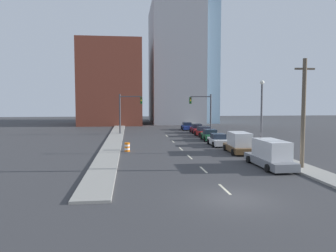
% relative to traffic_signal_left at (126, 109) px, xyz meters
% --- Properties ---
extents(ground_plane, '(200.00, 200.00, 0.00)m').
position_rel_traffic_signal_left_xyz_m(ground_plane, '(6.27, -35.97, -4.16)').
color(ground_plane, '#38383A').
extents(sidewalk_left, '(2.17, 88.81, 0.16)m').
position_rel_traffic_signal_left_xyz_m(sidewalk_left, '(-1.55, 8.43, -4.08)').
color(sidewalk_left, gray).
rests_on(sidewalk_left, ground).
extents(sidewalk_right, '(2.17, 88.81, 0.16)m').
position_rel_traffic_signal_left_xyz_m(sidewalk_right, '(14.09, 8.43, -4.08)').
color(sidewalk_right, gray).
rests_on(sidewalk_right, ground).
extents(lane_stripe_at_2m, '(0.16, 2.40, 0.01)m').
position_rel_traffic_signal_left_xyz_m(lane_stripe_at_2m, '(6.27, -33.97, -4.16)').
color(lane_stripe_at_2m, beige).
rests_on(lane_stripe_at_2m, ground).
extents(lane_stripe_at_8m, '(0.16, 2.40, 0.01)m').
position_rel_traffic_signal_left_xyz_m(lane_stripe_at_8m, '(6.27, -28.25, -4.16)').
color(lane_stripe_at_8m, beige).
rests_on(lane_stripe_at_8m, ground).
extents(lane_stripe_at_14m, '(0.16, 2.40, 0.01)m').
position_rel_traffic_signal_left_xyz_m(lane_stripe_at_14m, '(6.27, -22.33, -4.16)').
color(lane_stripe_at_14m, beige).
rests_on(lane_stripe_at_14m, ground).
extents(lane_stripe_at_19m, '(0.16, 2.40, 0.01)m').
position_rel_traffic_signal_left_xyz_m(lane_stripe_at_19m, '(6.27, -16.88, -4.16)').
color(lane_stripe_at_19m, beige).
rests_on(lane_stripe_at_19m, ground).
extents(lane_stripe_at_26m, '(0.16, 2.40, 0.01)m').
position_rel_traffic_signal_left_xyz_m(lane_stripe_at_26m, '(6.27, -10.06, -4.16)').
color(lane_stripe_at_26m, beige).
rests_on(lane_stripe_at_26m, ground).
extents(lane_stripe_at_33m, '(0.16, 2.40, 0.01)m').
position_rel_traffic_signal_left_xyz_m(lane_stripe_at_33m, '(6.27, -2.83, -4.16)').
color(lane_stripe_at_33m, beige).
rests_on(lane_stripe_at_33m, ground).
extents(building_brick_left, '(14.00, 16.00, 18.97)m').
position_rel_traffic_signal_left_xyz_m(building_brick_left, '(-3.70, 25.32, 5.32)').
color(building_brick_left, brown).
rests_on(building_brick_left, ground).
extents(building_office_center, '(12.00, 20.00, 28.86)m').
position_rel_traffic_signal_left_xyz_m(building_office_center, '(11.95, 29.32, 10.26)').
color(building_office_center, '#99999E').
rests_on(building_office_center, ground).
extents(building_glass_right, '(13.00, 20.00, 34.89)m').
position_rel_traffic_signal_left_xyz_m(building_glass_right, '(15.59, 33.32, 13.28)').
color(building_glass_right, '#7A9EB7').
rests_on(building_glass_right, ground).
extents(traffic_signal_left, '(3.73, 0.35, 6.52)m').
position_rel_traffic_signal_left_xyz_m(traffic_signal_left, '(0.00, 0.00, 0.00)').
color(traffic_signal_left, '#38383D').
rests_on(traffic_signal_left, ground).
extents(traffic_signal_right, '(3.73, 0.35, 6.52)m').
position_rel_traffic_signal_left_xyz_m(traffic_signal_right, '(12.94, 0.00, 0.00)').
color(traffic_signal_right, '#38383D').
rests_on(traffic_signal_right, ground).
extents(utility_pole_right_near, '(1.60, 0.32, 8.65)m').
position_rel_traffic_signal_left_xyz_m(utility_pole_right_near, '(14.00, -29.00, 0.28)').
color(utility_pole_right_near, brown).
rests_on(utility_pole_right_near, ground).
extents(traffic_barrel, '(0.56, 0.56, 0.95)m').
position_rel_traffic_signal_left_xyz_m(traffic_barrel, '(0.27, -18.13, -3.69)').
color(traffic_barrel, orange).
rests_on(traffic_barrel, ground).
extents(street_lamp, '(0.44, 0.44, 7.51)m').
position_rel_traffic_signal_left_xyz_m(street_lamp, '(14.12, -20.58, 0.24)').
color(street_lamp, '#4C4C51').
rests_on(street_lamp, ground).
extents(box_truck_gray, '(2.34, 6.18, 2.24)m').
position_rel_traffic_signal_left_xyz_m(box_truck_gray, '(11.84, -28.00, -3.11)').
color(box_truck_gray, slate).
rests_on(box_truck_gray, ground).
extents(box_truck_brown, '(2.50, 5.28, 2.15)m').
position_rel_traffic_signal_left_xyz_m(box_truck_brown, '(11.81, -20.45, -3.16)').
color(box_truck_brown, brown).
rests_on(box_truck_brown, ground).
extents(sedan_white, '(2.13, 4.33, 1.47)m').
position_rel_traffic_signal_left_xyz_m(sedan_white, '(11.15, -14.78, -3.50)').
color(sedan_white, silver).
rests_on(sedan_white, ground).
extents(sedan_green, '(2.33, 4.37, 1.52)m').
position_rel_traffic_signal_left_xyz_m(sedan_green, '(11.48, -9.37, -3.47)').
color(sedan_green, '#1E6033').
rests_on(sedan_green, ground).
extents(sedan_red, '(2.35, 4.62, 1.54)m').
position_rel_traffic_signal_left_xyz_m(sedan_red, '(11.78, -4.25, -3.46)').
color(sedan_red, red).
rests_on(sedan_red, ground).
extents(sedan_maroon, '(2.18, 4.73, 1.54)m').
position_rel_traffic_signal_left_xyz_m(sedan_maroon, '(11.82, 1.21, -3.47)').
color(sedan_maroon, maroon).
rests_on(sedan_maroon, ground).
extents(sedan_blue, '(2.19, 4.46, 1.42)m').
position_rel_traffic_signal_left_xyz_m(sedan_blue, '(11.24, 7.44, -3.51)').
color(sedan_blue, navy).
rests_on(sedan_blue, ground).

